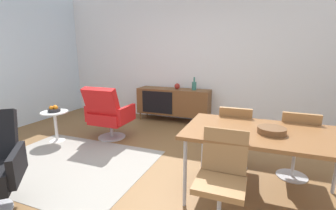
{
  "coord_description": "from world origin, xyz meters",
  "views": [
    {
      "loc": [
        1.36,
        -2.45,
        1.49
      ],
      "look_at": [
        0.22,
        0.49,
        0.78
      ],
      "focal_mm": 24.95,
      "sensor_mm": 36.0,
      "label": 1
    }
  ],
  "objects_px": {
    "lounge_chair_red": "(108,113)",
    "fruit_bowl": "(54,109)",
    "vase_cobalt": "(194,86)",
    "side_table_round": "(56,123)",
    "dining_table": "(268,136)",
    "sideboard": "(173,101)",
    "wooden_bowl_on_table": "(272,130)",
    "vase_sculptural_dark": "(177,86)",
    "dining_chair_back_left": "(235,135)",
    "dining_chair_front_left": "(222,178)",
    "dining_chair_back_right": "(297,142)"
  },
  "relations": [
    {
      "from": "lounge_chair_red",
      "to": "fruit_bowl",
      "type": "bearing_deg",
      "value": -152.36
    },
    {
      "from": "vase_cobalt",
      "to": "side_table_round",
      "type": "distance_m",
      "value": 2.74
    },
    {
      "from": "dining_table",
      "to": "lounge_chair_red",
      "type": "distance_m",
      "value": 2.68
    },
    {
      "from": "sideboard",
      "to": "wooden_bowl_on_table",
      "type": "height_order",
      "value": "wooden_bowl_on_table"
    },
    {
      "from": "wooden_bowl_on_table",
      "to": "side_table_round",
      "type": "height_order",
      "value": "wooden_bowl_on_table"
    },
    {
      "from": "sideboard",
      "to": "wooden_bowl_on_table",
      "type": "distance_m",
      "value": 3.08
    },
    {
      "from": "sideboard",
      "to": "vase_cobalt",
      "type": "relative_size",
      "value": 5.88
    },
    {
      "from": "wooden_bowl_on_table",
      "to": "side_table_round",
      "type": "distance_m",
      "value": 3.4
    },
    {
      "from": "vase_sculptural_dark",
      "to": "side_table_round",
      "type": "distance_m",
      "value": 2.48
    },
    {
      "from": "sideboard",
      "to": "dining_chair_back_left",
      "type": "relative_size",
      "value": 1.87
    },
    {
      "from": "dining_chair_front_left",
      "to": "vase_cobalt",
      "type": "bearing_deg",
      "value": 109.29
    },
    {
      "from": "vase_cobalt",
      "to": "dining_table",
      "type": "xyz_separation_m",
      "value": [
        1.38,
        -2.38,
        -0.12
      ]
    },
    {
      "from": "dining_chair_front_left",
      "to": "fruit_bowl",
      "type": "bearing_deg",
      "value": 160.34
    },
    {
      "from": "dining_chair_back_left",
      "to": "dining_chair_front_left",
      "type": "height_order",
      "value": "same"
    },
    {
      "from": "vase_cobalt",
      "to": "dining_chair_back_left",
      "type": "relative_size",
      "value": 0.32
    },
    {
      "from": "lounge_chair_red",
      "to": "vase_sculptural_dark",
      "type": "bearing_deg",
      "value": 62.85
    },
    {
      "from": "dining_table",
      "to": "fruit_bowl",
      "type": "xyz_separation_m",
      "value": [
        -3.3,
        0.5,
        -0.14
      ]
    },
    {
      "from": "vase_sculptural_dark",
      "to": "dining_chair_back_left",
      "type": "distance_m",
      "value": 2.32
    },
    {
      "from": "vase_cobalt",
      "to": "dining_chair_back_left",
      "type": "bearing_deg",
      "value": -60.54
    },
    {
      "from": "sideboard",
      "to": "dining_chair_front_left",
      "type": "distance_m",
      "value": 3.29
    },
    {
      "from": "wooden_bowl_on_table",
      "to": "fruit_bowl",
      "type": "distance_m",
      "value": 3.38
    },
    {
      "from": "dining_table",
      "to": "dining_chair_back_left",
      "type": "distance_m",
      "value": 0.7
    },
    {
      "from": "dining_chair_front_left",
      "to": "lounge_chair_red",
      "type": "relative_size",
      "value": 0.9
    },
    {
      "from": "dining_chair_back_right",
      "to": "fruit_bowl",
      "type": "bearing_deg",
      "value": -179.0
    },
    {
      "from": "dining_chair_back_right",
      "to": "fruit_bowl",
      "type": "height_order",
      "value": "dining_chair_back_right"
    },
    {
      "from": "wooden_bowl_on_table",
      "to": "sideboard",
      "type": "bearing_deg",
      "value": 127.61
    },
    {
      "from": "dining_chair_back_left",
      "to": "lounge_chair_red",
      "type": "distance_m",
      "value": 2.19
    },
    {
      "from": "sideboard",
      "to": "vase_sculptural_dark",
      "type": "bearing_deg",
      "value": 1.27
    },
    {
      "from": "vase_sculptural_dark",
      "to": "lounge_chair_red",
      "type": "bearing_deg",
      "value": -117.15
    },
    {
      "from": "dining_chair_back_left",
      "to": "fruit_bowl",
      "type": "height_order",
      "value": "dining_chair_back_left"
    },
    {
      "from": "vase_sculptural_dark",
      "to": "dining_chair_back_right",
      "type": "relative_size",
      "value": 0.15
    },
    {
      "from": "sideboard",
      "to": "dining_chair_back_left",
      "type": "bearing_deg",
      "value": -50.65
    },
    {
      "from": "wooden_bowl_on_table",
      "to": "side_table_round",
      "type": "relative_size",
      "value": 0.5
    },
    {
      "from": "dining_chair_back_right",
      "to": "fruit_bowl",
      "type": "distance_m",
      "value": 3.65
    },
    {
      "from": "sideboard",
      "to": "dining_table",
      "type": "distance_m",
      "value": 3.02
    },
    {
      "from": "dining_chair_back_left",
      "to": "dining_table",
      "type": "bearing_deg",
      "value": -57.97
    },
    {
      "from": "lounge_chair_red",
      "to": "side_table_round",
      "type": "distance_m",
      "value": 0.9
    },
    {
      "from": "vase_cobalt",
      "to": "dining_chair_back_right",
      "type": "height_order",
      "value": "vase_cobalt"
    },
    {
      "from": "dining_chair_back_left",
      "to": "sideboard",
      "type": "bearing_deg",
      "value": 129.35
    },
    {
      "from": "wooden_bowl_on_table",
      "to": "lounge_chair_red",
      "type": "xyz_separation_m",
      "value": [
        -2.54,
        0.96,
        -0.3
      ]
    },
    {
      "from": "dining_table",
      "to": "dining_chair_front_left",
      "type": "bearing_deg",
      "value": -122.04
    },
    {
      "from": "wooden_bowl_on_table",
      "to": "lounge_chair_red",
      "type": "bearing_deg",
      "value": 159.35
    },
    {
      "from": "sideboard",
      "to": "fruit_bowl",
      "type": "bearing_deg",
      "value": -127.76
    },
    {
      "from": "dining_chair_front_left",
      "to": "dining_chair_back_left",
      "type": "bearing_deg",
      "value": 90.0
    },
    {
      "from": "dining_chair_back_right",
      "to": "dining_chair_back_left",
      "type": "distance_m",
      "value": 0.7
    },
    {
      "from": "vase_cobalt",
      "to": "sideboard",
      "type": "bearing_deg",
      "value": -179.77
    },
    {
      "from": "side_table_round",
      "to": "dining_chair_front_left",
      "type": "bearing_deg",
      "value": -19.64
    },
    {
      "from": "dining_table",
      "to": "dining_chair_back_left",
      "type": "xyz_separation_m",
      "value": [
        -0.35,
        0.56,
        -0.23
      ]
    },
    {
      "from": "lounge_chair_red",
      "to": "side_table_round",
      "type": "xyz_separation_m",
      "value": [
        -0.79,
        -0.41,
        -0.15
      ]
    },
    {
      "from": "dining_table",
      "to": "dining_chair_back_left",
      "type": "height_order",
      "value": "dining_chair_back_left"
    }
  ]
}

